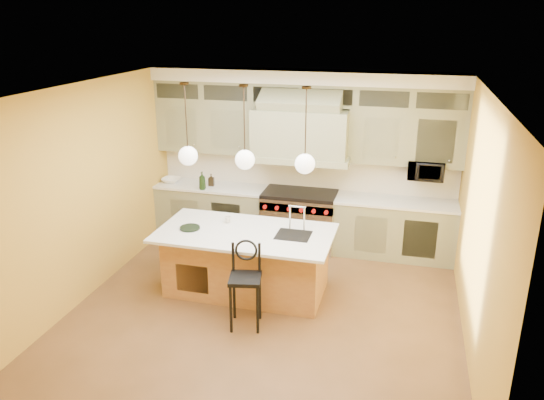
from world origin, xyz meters
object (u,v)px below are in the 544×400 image
(kitchen_island, at_px, (247,260))
(counter_stool, at_px, (245,280))
(range, at_px, (299,219))
(microwave, at_px, (426,170))

(kitchen_island, relative_size, counter_stool, 2.17)
(range, relative_size, counter_stool, 1.08)
(kitchen_island, relative_size, microwave, 4.44)
(kitchen_island, xyz_separation_m, microwave, (2.34, 1.80, 0.98))
(counter_stool, bearing_deg, range, 75.36)
(counter_stool, bearing_deg, microwave, 40.30)
(range, distance_m, microwave, 2.18)
(microwave, bearing_deg, kitchen_island, -142.45)
(microwave, bearing_deg, range, -176.88)
(range, distance_m, counter_stool, 2.55)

